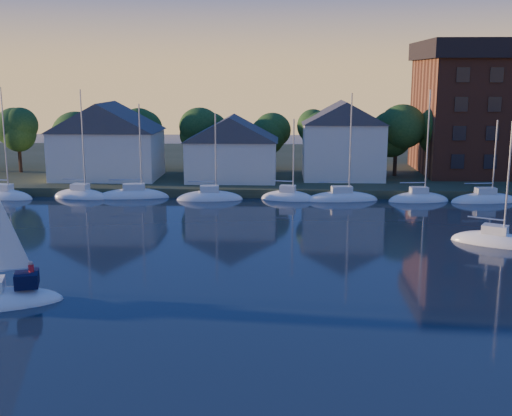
# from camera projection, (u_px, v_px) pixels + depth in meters

# --- Properties ---
(shoreline_land) EXTENTS (160.00, 50.00, 2.00)m
(shoreline_land) POSITION_uv_depth(u_px,v_px,m) (280.00, 168.00, 98.50)
(shoreline_land) COLOR #2E3820
(shoreline_land) RESTS_ON ground
(wooden_dock) EXTENTS (120.00, 3.00, 1.00)m
(wooden_dock) POSITION_uv_depth(u_px,v_px,m) (279.00, 195.00, 76.01)
(wooden_dock) COLOR brown
(wooden_dock) RESTS_ON ground
(clubhouse_west) EXTENTS (13.65, 9.45, 9.64)m
(clubhouse_west) POSITION_uv_depth(u_px,v_px,m) (107.00, 140.00, 81.56)
(clubhouse_west) COLOR silver
(clubhouse_west) RESTS_ON shoreline_land
(clubhouse_centre) EXTENTS (11.55, 8.40, 8.08)m
(clubhouse_centre) POSITION_uv_depth(u_px,v_px,m) (232.00, 147.00, 80.09)
(clubhouse_centre) COLOR silver
(clubhouse_centre) RESTS_ON shoreline_land
(clubhouse_east) EXTENTS (10.50, 8.40, 9.80)m
(clubhouse_east) POSITION_uv_depth(u_px,v_px,m) (343.00, 139.00, 81.30)
(clubhouse_east) COLOR silver
(clubhouse_east) RESTS_ON shoreline_land
(tree_line) EXTENTS (93.40, 5.40, 8.90)m
(tree_line) POSITION_uv_depth(u_px,v_px,m) (295.00, 127.00, 85.22)
(tree_line) COLOR #332117
(tree_line) RESTS_ON shoreline_land
(moored_fleet) EXTENTS (71.50, 2.40, 12.05)m
(moored_fleet) POSITION_uv_depth(u_px,v_px,m) (209.00, 199.00, 73.38)
(moored_fleet) COLOR white
(moored_fleet) RESTS_ON ground
(drifting_sailboat_right) EXTENTS (7.47, 5.59, 11.45)m
(drifting_sailboat_right) POSITION_uv_depth(u_px,v_px,m) (494.00, 243.00, 54.02)
(drifting_sailboat_right) COLOR white
(drifting_sailboat_right) RESTS_ON ground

